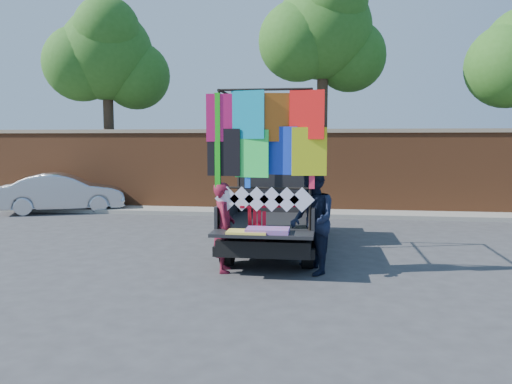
# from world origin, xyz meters

# --- Properties ---
(ground) EXTENTS (90.00, 90.00, 0.00)m
(ground) POSITION_xyz_m (0.00, 0.00, 0.00)
(ground) COLOR #38383A
(ground) RESTS_ON ground
(brick_wall) EXTENTS (30.00, 0.45, 2.61)m
(brick_wall) POSITION_xyz_m (0.00, 7.00, 1.33)
(brick_wall) COLOR brown
(brick_wall) RESTS_ON ground
(curb) EXTENTS (30.00, 1.20, 0.12)m
(curb) POSITION_xyz_m (0.00, 6.30, 0.06)
(curb) COLOR gray
(curb) RESTS_ON ground
(tree_left) EXTENTS (4.20, 3.30, 7.05)m
(tree_left) POSITION_xyz_m (-6.48, 8.12, 5.12)
(tree_left) COLOR #38281C
(tree_left) RESTS_ON ground
(tree_mid) EXTENTS (4.20, 3.30, 7.73)m
(tree_mid) POSITION_xyz_m (1.02, 8.12, 5.70)
(tree_mid) COLOR #38281C
(tree_mid) RESTS_ON ground
(pickup_truck) EXTENTS (1.97, 4.95, 3.12)m
(pickup_truck) POSITION_xyz_m (0.09, 1.92, 0.79)
(pickup_truck) COLOR black
(pickup_truck) RESTS_ON ground
(sedan) EXTENTS (3.89, 2.64, 1.21)m
(sedan) POSITION_xyz_m (-7.03, 5.92, 0.61)
(sedan) COLOR silver
(sedan) RESTS_ON ground
(woman) EXTENTS (0.47, 0.63, 1.55)m
(woman) POSITION_xyz_m (-0.62, -0.44, 0.77)
(woman) COLOR maroon
(woman) RESTS_ON ground
(man) EXTENTS (0.95, 1.07, 1.83)m
(man) POSITION_xyz_m (0.89, -0.35, 0.91)
(man) COLOR black
(man) RESTS_ON ground
(streamer_bundle) EXTENTS (0.94, 0.33, 0.67)m
(streamer_bundle) POSITION_xyz_m (0.03, -0.41, 0.95)
(streamer_bundle) COLOR red
(streamer_bundle) RESTS_ON ground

